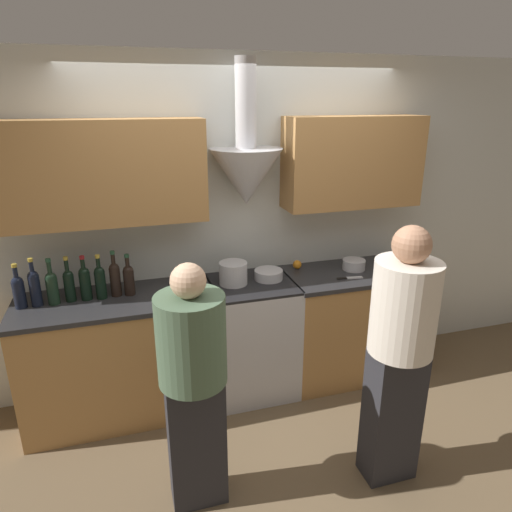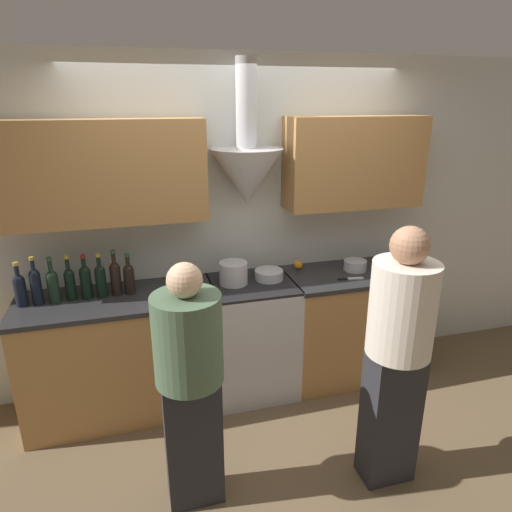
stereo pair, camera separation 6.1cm
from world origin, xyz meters
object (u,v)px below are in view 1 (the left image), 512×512
object	(u,v)px
stove_range	(252,336)
stock_pot	(233,273)
wine_bottle_5	(100,280)
wine_bottle_4	(85,281)
wine_bottle_6	(115,277)
saucepan	(354,264)
orange_fruit	(297,265)
person_foreground_right	(399,349)
wine_bottle_7	(129,278)
person_foreground_left	(193,381)
wine_bottle_1	(35,286)
wine_bottle_3	(69,284)
mixing_bowl	(269,275)
wine_bottle_0	(19,290)
wine_bottle_2	(52,286)

from	to	relation	value
stove_range	stock_pot	world-z (taller)	stock_pot
wine_bottle_5	wine_bottle_4	bearing A→B (deg)	175.02
wine_bottle_6	saucepan	distance (m)	1.89
wine_bottle_4	orange_fruit	world-z (taller)	wine_bottle_4
wine_bottle_4	person_foreground_right	size ratio (longest dim) A/B	0.20
wine_bottle_5	wine_bottle_7	size ratio (longest dim) A/B	1.06
stock_pot	person_foreground_left	bearing A→B (deg)	-115.72
wine_bottle_4	person_foreground_right	bearing A→B (deg)	-33.61
wine_bottle_6	person_foreground_left	xyz separation A→B (m)	(0.38, -1.02, -0.26)
wine_bottle_1	saucepan	xyz separation A→B (m)	(2.40, 0.00, -0.10)
wine_bottle_3	mixing_bowl	world-z (taller)	wine_bottle_3
orange_fruit	wine_bottle_7	bearing A→B (deg)	-174.10
stove_range	wine_bottle_0	bearing A→B (deg)	178.91
wine_bottle_1	stove_range	bearing A→B (deg)	-1.17
wine_bottle_1	wine_bottle_3	size ratio (longest dim) A/B	1.05
wine_bottle_7	wine_bottle_5	bearing A→B (deg)	-177.64
wine_bottle_5	mixing_bowl	bearing A→B (deg)	-0.09
stove_range	orange_fruit	world-z (taller)	orange_fruit
wine_bottle_4	orange_fruit	size ratio (longest dim) A/B	4.47
wine_bottle_3	wine_bottle_6	world-z (taller)	wine_bottle_6
wine_bottle_3	saucepan	world-z (taller)	wine_bottle_3
stove_range	wine_bottle_2	xyz separation A→B (m)	(-1.41, 0.03, 0.60)
wine_bottle_6	saucepan	xyz separation A→B (m)	(1.88, -0.02, -0.10)
wine_bottle_6	wine_bottle_2	bearing A→B (deg)	-176.88
saucepan	person_foreground_left	xyz separation A→B (m)	(-1.50, -1.00, -0.16)
person_foreground_left	orange_fruit	bearing A→B (deg)	47.31
wine_bottle_1	wine_bottle_7	size ratio (longest dim) A/B	1.12
wine_bottle_1	wine_bottle_4	xyz separation A→B (m)	(0.32, 0.01, -0.01)
mixing_bowl	wine_bottle_2	bearing A→B (deg)	-179.83
wine_bottle_7	stock_pot	bearing A→B (deg)	-1.69
stove_range	orange_fruit	xyz separation A→B (m)	(0.44, 0.18, 0.50)
wine_bottle_2	orange_fruit	size ratio (longest dim) A/B	4.56
person_foreground_left	person_foreground_right	size ratio (longest dim) A/B	0.91
wine_bottle_2	wine_bottle_3	bearing A→B (deg)	10.44
saucepan	person_foreground_right	world-z (taller)	person_foreground_right
wine_bottle_3	orange_fruit	distance (m)	1.75
mixing_bowl	wine_bottle_7	bearing A→B (deg)	179.46
wine_bottle_1	stock_pot	xyz separation A→B (m)	(1.37, -0.01, -0.06)
wine_bottle_7	orange_fruit	size ratio (longest dim) A/B	4.22
wine_bottle_5	stove_range	bearing A→B (deg)	-1.84
wine_bottle_5	saucepan	bearing A→B (deg)	0.01
wine_bottle_1	orange_fruit	bearing A→B (deg)	4.42
wine_bottle_2	wine_bottle_0	bearing A→B (deg)	179.46
mixing_bowl	person_foreground_right	distance (m)	1.24
mixing_bowl	stock_pot	bearing A→B (deg)	-177.48
wine_bottle_2	mixing_bowl	bearing A→B (deg)	0.17
wine_bottle_2	wine_bottle_4	world-z (taller)	wine_bottle_2
orange_fruit	person_foreground_left	xyz separation A→B (m)	(-1.06, -1.15, -0.16)
saucepan	mixing_bowl	bearing A→B (deg)	-179.82
person_foreground_right	wine_bottle_0	bearing A→B (deg)	152.05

